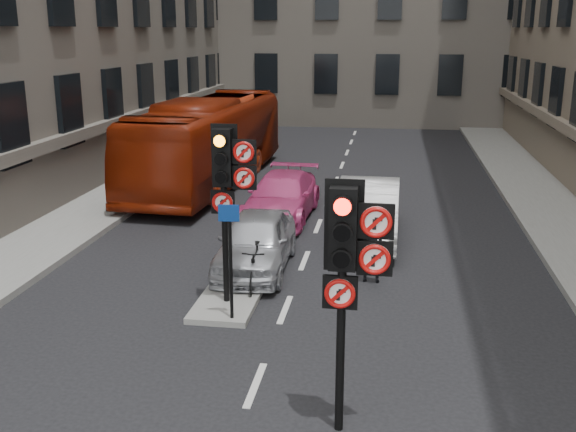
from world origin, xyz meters
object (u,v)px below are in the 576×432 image
(signal_near, at_px, (349,256))
(car_silver, at_px, (256,242))
(signal_far, at_px, (228,176))
(motorcycle, at_px, (256,267))
(motorcyclist, at_px, (372,248))
(info_sign, at_px, (230,246))
(car_pink, at_px, (282,197))
(bus_red, at_px, (209,141))
(car_white, at_px, (368,211))

(signal_near, distance_m, car_silver, 7.03)
(signal_far, height_order, motorcycle, signal_far)
(signal_near, xyz_separation_m, motorcycle, (-2.29, 5.01, -2.08))
(motorcyclist, distance_m, info_sign, 3.76)
(signal_far, distance_m, car_pink, 7.01)
(signal_near, xyz_separation_m, info_sign, (-2.39, 3.19, -1.02))
(bus_red, xyz_separation_m, motorcycle, (3.70, -9.88, -1.05))
(car_silver, xyz_separation_m, info_sign, (0.14, -3.08, 0.90))
(signal_near, distance_m, signal_far, 4.77)
(car_pink, distance_m, info_sign, 7.57)
(signal_far, distance_m, motorcyclist, 3.83)
(signal_near, distance_m, bus_red, 16.08)
(signal_near, bearing_deg, car_white, 90.36)
(car_silver, height_order, motorcyclist, motorcyclist)
(car_white, relative_size, motorcyclist, 2.97)
(car_silver, distance_m, info_sign, 3.21)
(signal_far, bearing_deg, motorcycle, 72.78)
(car_white, xyz_separation_m, motorcyclist, (0.21, -3.24, 0.02))
(signal_far, bearing_deg, motorcyclist, 33.86)
(motorcyclist, bearing_deg, signal_near, 92.01)
(car_silver, distance_m, car_pink, 4.43)
(motorcycle, bearing_deg, signal_far, -110.85)
(signal_near, distance_m, info_sign, 4.11)
(motorcycle, distance_m, motorcyclist, 2.59)
(signal_near, bearing_deg, bus_red, 111.91)
(signal_near, relative_size, car_silver, 0.91)
(car_white, bearing_deg, signal_near, -89.21)
(car_silver, relative_size, info_sign, 1.76)
(motorcyclist, bearing_deg, motorcycle, 22.45)
(car_white, relative_size, info_sign, 2.06)
(signal_near, bearing_deg, car_silver, 111.98)
(car_white, distance_m, motorcyclist, 3.25)
(signal_far, height_order, bus_red, signal_far)
(motorcyclist, xyz_separation_m, info_sign, (-2.54, -2.66, 0.79))
(car_silver, bearing_deg, car_pink, 90.31)
(car_silver, distance_m, bus_red, 9.32)
(car_silver, relative_size, bus_red, 0.35)
(car_silver, xyz_separation_m, bus_red, (-3.46, 8.61, 0.87))
(motorcycle, xyz_separation_m, info_sign, (-0.10, -1.82, 1.07))
(signal_far, bearing_deg, bus_red, 107.28)
(signal_near, xyz_separation_m, bus_red, (-5.99, 14.88, -1.04))
(signal_far, relative_size, car_pink, 0.80)
(car_pink, height_order, motorcyclist, motorcyclist)
(car_pink, distance_m, bus_red, 5.42)
(car_pink, relative_size, motorcyclist, 2.88)
(signal_near, xyz_separation_m, car_white, (-0.06, 9.09, -1.82))
(signal_far, relative_size, car_white, 0.77)
(signal_near, bearing_deg, car_pink, 103.93)
(car_pink, bearing_deg, car_white, -29.45)
(car_white, bearing_deg, signal_far, -116.12)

